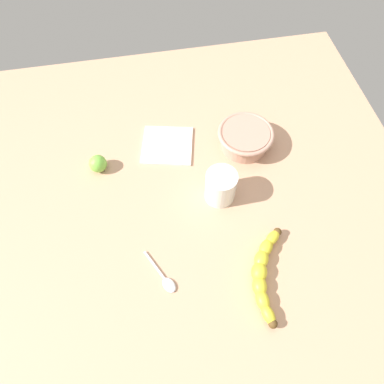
{
  "coord_description": "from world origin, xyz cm",
  "views": [
    {
      "loc": [
        36.49,
        -4.06,
        77.48
      ],
      "look_at": [
        -5.26,
        3.68,
        5.0
      ],
      "focal_mm": 32.72,
      "sensor_mm": 36.0,
      "label": 1
    }
  ],
  "objects": [
    {
      "name": "teaspoon",
      "position": [
        14.89,
        -5.44,
        3.4
      ],
      "size": [
        10.62,
        6.42,
        0.8
      ],
      "rotation": [
        0.0,
        0.0,
        0.48
      ],
      "color": "silver",
      "rests_on": "wooden_tabletop"
    },
    {
      "name": "smoothie_glass",
      "position": [
        -4.22,
        10.34,
        7.14
      ],
      "size": [
        7.39,
        7.39,
        8.56
      ],
      "color": "silver",
      "rests_on": "wooden_tabletop"
    },
    {
      "name": "lime_fruit",
      "position": [
        -17.58,
        -18.14,
        5.25
      ],
      "size": [
        4.5,
        4.5,
        4.5
      ],
      "primitive_type": "sphere",
      "color": "#75C142",
      "rests_on": "wooden_tabletop"
    },
    {
      "name": "folded_napkin",
      "position": [
        -21.66,
        -0.47,
        3.3
      ],
      "size": [
        15.14,
        15.61,
        0.6
      ],
      "primitive_type": "cube",
      "rotation": [
        0.0,
        0.0,
        -0.22
      ],
      "color": "white",
      "rests_on": "wooden_tabletop"
    },
    {
      "name": "wooden_tabletop",
      "position": [
        0.0,
        0.0,
        1.5
      ],
      "size": [
        120.0,
        120.0,
        3.0
      ],
      "primitive_type": "cube",
      "color": "tan",
      "rests_on": "ground"
    },
    {
      "name": "banana",
      "position": [
        16.97,
        15.09,
        4.71
      ],
      "size": [
        20.84,
        10.21,
        3.42
      ],
      "rotation": [
        0.0,
        0.0,
        5.93
      ],
      "color": "yellow",
      "rests_on": "wooden_tabletop"
    },
    {
      "name": "ceramic_bowl",
      "position": [
        -18.16,
        20.15,
        6.24
      ],
      "size": [
        14.57,
        14.57,
        5.47
      ],
      "color": "tan",
      "rests_on": "wooden_tabletop"
    }
  ]
}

